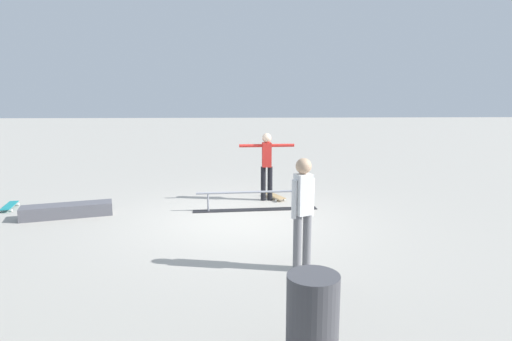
{
  "coord_description": "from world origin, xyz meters",
  "views": [
    {
      "loc": [
        -0.07,
        9.23,
        2.78
      ],
      "look_at": [
        -0.35,
        -0.24,
        1.0
      ],
      "focal_mm": 32.11,
      "sensor_mm": 36.0,
      "label": 1
    }
  ],
  "objects": [
    {
      "name": "bystander_white_shirt",
      "position": [
        -0.96,
        2.66,
        0.98
      ],
      "size": [
        0.38,
        0.28,
        1.73
      ],
      "rotation": [
        0.0,
        0.0,
        3.59
      ],
      "color": "slate",
      "rests_on": "ground_plane"
    },
    {
      "name": "ground_plane",
      "position": [
        0.0,
        0.0,
        0.0
      ],
      "size": [
        60.0,
        60.0,
        0.0
      ],
      "primitive_type": "plane",
      "color": "#ADA89E"
    },
    {
      "name": "skater_main",
      "position": [
        -0.65,
        -1.62,
        0.96
      ],
      "size": [
        1.33,
        0.22,
        1.64
      ],
      "rotation": [
        0.0,
        0.0,
        0.06
      ],
      "color": "black",
      "rests_on": "ground_plane"
    },
    {
      "name": "grind_rail",
      "position": [
        -0.35,
        -0.74,
        0.19
      ],
      "size": [
        2.81,
        0.47,
        0.44
      ],
      "rotation": [
        0.0,
        0.0,
        0.08
      ],
      "color": "black",
      "rests_on": "ground_plane"
    },
    {
      "name": "loose_skateboard_teal",
      "position": [
        5.24,
        -1.0,
        0.07
      ],
      "size": [
        0.37,
        0.82,
        0.09
      ],
      "rotation": [
        0.0,
        0.0,
        1.77
      ],
      "color": "teal",
      "rests_on": "ground_plane"
    },
    {
      "name": "trash_bin",
      "position": [
        -0.74,
        5.13,
        0.49
      ],
      "size": [
        0.52,
        0.52,
        0.99
      ],
      "primitive_type": "cylinder",
      "color": "#47474C",
      "rests_on": "ground_plane"
    },
    {
      "name": "skate_ledge",
      "position": [
        3.69,
        -0.33,
        0.14
      ],
      "size": [
        1.89,
        0.97,
        0.27
      ],
      "primitive_type": "cube",
      "rotation": [
        0.0,
        0.0,
        0.29
      ],
      "color": "#595960",
      "rests_on": "ground_plane"
    },
    {
      "name": "skateboard_main",
      "position": [
        -0.85,
        -1.77,
        0.07
      ],
      "size": [
        0.53,
        0.81,
        0.09
      ],
      "rotation": [
        0.0,
        0.0,
        5.17
      ],
      "color": "tan",
      "rests_on": "ground_plane"
    }
  ]
}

